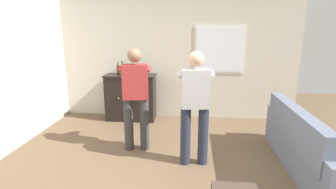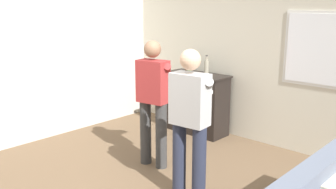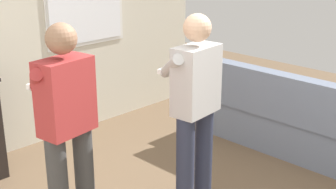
{
  "view_description": "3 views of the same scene",
  "coord_description": "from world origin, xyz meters",
  "px_view_note": "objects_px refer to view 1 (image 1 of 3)",
  "views": [
    {
      "loc": [
        0.32,
        -3.17,
        1.98
      ],
      "look_at": [
        -0.03,
        0.59,
        1.02
      ],
      "focal_mm": 28.0,
      "sensor_mm": 36.0,
      "label": 1
    },
    {
      "loc": [
        2.78,
        -2.48,
        2.11
      ],
      "look_at": [
        -0.09,
        0.61,
        1.1
      ],
      "focal_mm": 40.0,
      "sensor_mm": 36.0,
      "label": 2
    },
    {
      "loc": [
        -2.28,
        -1.88,
        2.23
      ],
      "look_at": [
        0.15,
        0.53,
        1.07
      ],
      "focal_mm": 50.0,
      "sensor_mm": 36.0,
      "label": 3
    }
  ],
  "objects_px": {
    "sideboard_cabinet": "(131,97)",
    "bottle_spirits_clear": "(122,70)",
    "person_standing_left": "(136,95)",
    "bottle_liquor_amber": "(138,69)",
    "bottle_wine_green": "(118,70)",
    "couch": "(305,147)",
    "person_standing_right": "(195,103)"
  },
  "relations": [
    {
      "from": "sideboard_cabinet",
      "to": "bottle_wine_green",
      "type": "height_order",
      "value": "bottle_wine_green"
    },
    {
      "from": "bottle_liquor_amber",
      "to": "person_standing_right",
      "type": "bearing_deg",
      "value": -57.13
    },
    {
      "from": "person_standing_left",
      "to": "sideboard_cabinet",
      "type": "bearing_deg",
      "value": 106.7
    },
    {
      "from": "sideboard_cabinet",
      "to": "bottle_liquor_amber",
      "type": "height_order",
      "value": "bottle_liquor_amber"
    },
    {
      "from": "couch",
      "to": "bottle_spirits_clear",
      "type": "height_order",
      "value": "bottle_spirits_clear"
    },
    {
      "from": "bottle_wine_green",
      "to": "bottle_liquor_amber",
      "type": "height_order",
      "value": "bottle_liquor_amber"
    },
    {
      "from": "sideboard_cabinet",
      "to": "person_standing_left",
      "type": "relative_size",
      "value": 0.65
    },
    {
      "from": "bottle_liquor_amber",
      "to": "bottle_wine_green",
      "type": "bearing_deg",
      "value": 175.83
    },
    {
      "from": "bottle_wine_green",
      "to": "person_standing_left",
      "type": "xyz_separation_m",
      "value": [
        0.7,
        -1.5,
        -0.17
      ]
    },
    {
      "from": "couch",
      "to": "sideboard_cabinet",
      "type": "relative_size",
      "value": 2.07
    },
    {
      "from": "couch",
      "to": "sideboard_cabinet",
      "type": "xyz_separation_m",
      "value": [
        -2.94,
        1.91,
        0.15
      ]
    },
    {
      "from": "sideboard_cabinet",
      "to": "bottle_wine_green",
      "type": "distance_m",
      "value": 0.66
    },
    {
      "from": "couch",
      "to": "person_standing_left",
      "type": "xyz_separation_m",
      "value": [
        -2.5,
        0.46,
        0.59
      ]
    },
    {
      "from": "sideboard_cabinet",
      "to": "bottle_wine_green",
      "type": "bearing_deg",
      "value": 170.27
    },
    {
      "from": "sideboard_cabinet",
      "to": "person_standing_right",
      "type": "relative_size",
      "value": 0.65
    },
    {
      "from": "sideboard_cabinet",
      "to": "person_standing_left",
      "type": "distance_m",
      "value": 1.58
    },
    {
      "from": "sideboard_cabinet",
      "to": "bottle_spirits_clear",
      "type": "distance_m",
      "value": 0.63
    },
    {
      "from": "person_standing_left",
      "to": "bottle_liquor_amber",
      "type": "bearing_deg",
      "value": 99.95
    },
    {
      "from": "sideboard_cabinet",
      "to": "bottle_liquor_amber",
      "type": "bearing_deg",
      "value": 4.29
    },
    {
      "from": "couch",
      "to": "bottle_wine_green",
      "type": "distance_m",
      "value": 3.83
    },
    {
      "from": "bottle_wine_green",
      "to": "bottle_spirits_clear",
      "type": "relative_size",
      "value": 0.89
    },
    {
      "from": "bottle_wine_green",
      "to": "person_standing_right",
      "type": "xyz_separation_m",
      "value": [
        1.65,
        -1.9,
        -0.17
      ]
    },
    {
      "from": "couch",
      "to": "person_standing_right",
      "type": "distance_m",
      "value": 1.66
    },
    {
      "from": "couch",
      "to": "bottle_liquor_amber",
      "type": "relative_size",
      "value": 7.01
    },
    {
      "from": "sideboard_cabinet",
      "to": "bottle_spirits_clear",
      "type": "relative_size",
      "value": 3.71
    },
    {
      "from": "bottle_spirits_clear",
      "to": "person_standing_right",
      "type": "height_order",
      "value": "person_standing_right"
    },
    {
      "from": "person_standing_right",
      "to": "couch",
      "type": "bearing_deg",
      "value": -2.15
    },
    {
      "from": "sideboard_cabinet",
      "to": "bottle_spirits_clear",
      "type": "height_order",
      "value": "bottle_spirits_clear"
    },
    {
      "from": "bottle_liquor_amber",
      "to": "person_standing_left",
      "type": "bearing_deg",
      "value": -80.05
    },
    {
      "from": "sideboard_cabinet",
      "to": "person_standing_right",
      "type": "distance_m",
      "value": 2.35
    },
    {
      "from": "bottle_wine_green",
      "to": "bottle_spirits_clear",
      "type": "bearing_deg",
      "value": -28.41
    },
    {
      "from": "person_standing_right",
      "to": "bottle_wine_green",
      "type": "bearing_deg",
      "value": 131.05
    }
  ]
}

